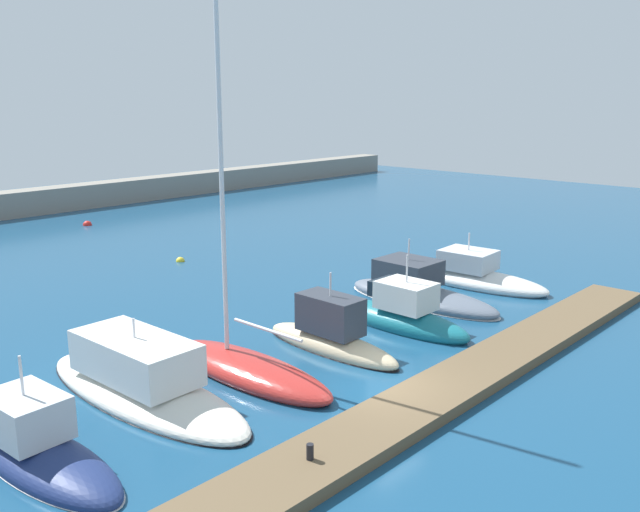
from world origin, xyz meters
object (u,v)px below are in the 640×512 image
Objects in this scene: motorboat_teal_sixth at (401,315)px; motorboat_white_eighth at (474,276)px; sailboat_red_fourth at (248,366)px; motorboat_navy_second at (40,451)px; motorboat_ivory_third at (140,382)px; motorboat_sand_fifth at (330,336)px; mooring_buoy_yellow at (180,261)px; motorboat_slate_seventh at (419,292)px; mooring_buoy_red at (87,225)px; dock_bollard at (310,452)px.

motorboat_teal_sixth is 0.84× the size of motorboat_white_eighth.
motorboat_navy_second is at bearing 92.03° from sailboat_red_fourth.
motorboat_navy_second is at bearing 88.10° from motorboat_white_eighth.
sailboat_red_fourth is at bearing -113.29° from motorboat_ivory_third.
motorboat_navy_second is 1.03× the size of motorboat_sand_fifth.
motorboat_slate_seventh is at bearing -79.12° from mooring_buoy_yellow.
motorboat_teal_sixth is at bearing -95.31° from mooring_buoy_red.
motorboat_sand_fifth is 12.35m from motorboat_white_eighth.
sailboat_red_fourth is at bearing 84.52° from motorboat_sand_fifth.
motorboat_slate_seventh is 4.55m from motorboat_white_eighth.
motorboat_ivory_third is at bearing -71.46° from motorboat_navy_second.
motorboat_teal_sixth is (11.60, -2.30, 0.03)m from motorboat_ivory_third.
mooring_buoy_red is (18.88, 31.22, -0.37)m from motorboat_navy_second.
motorboat_ivory_third is at bearing -130.16° from mooring_buoy_yellow.
motorboat_ivory_third is 19.14m from mooring_buoy_yellow.
motorboat_navy_second is 15.94m from motorboat_teal_sixth.
motorboat_teal_sixth is (15.93, -0.58, 0.15)m from motorboat_navy_second.
motorboat_teal_sixth reaches higher than mooring_buoy_red.
motorboat_sand_fifth reaches higher than motorboat_slate_seventh.
motorboat_navy_second is 0.84× the size of motorboat_white_eighth.
motorboat_sand_fifth is at bearing -93.74° from motorboat_navy_second.
motorboat_ivory_third reaches higher than dock_bollard.
motorboat_teal_sixth is 31.94m from mooring_buoy_red.
sailboat_red_fourth is 3.99m from motorboat_sand_fifth.
motorboat_white_eighth is (8.20, 1.23, -0.08)m from motorboat_teal_sixth.
motorboat_teal_sixth reaches higher than mooring_buoy_yellow.
motorboat_navy_second is 0.45× the size of sailboat_red_fourth.
motorboat_navy_second is 11.81m from motorboat_sand_fifth.
motorboat_white_eighth is at bearing -80.97° from motorboat_teal_sixth.
dock_bollard reaches higher than mooring_buoy_red.
motorboat_ivory_third is at bearing 83.47° from motorboat_white_eighth.
mooring_buoy_red is at bearing 81.52° from mooring_buoy_yellow.
motorboat_sand_fifth is 32.14m from mooring_buoy_red.
sailboat_red_fourth reaches higher than motorboat_slate_seventh.
sailboat_red_fourth reaches higher than dock_bollard.
motorboat_white_eighth is 20.51m from dock_bollard.
motorboat_navy_second is 0.81× the size of motorboat_slate_seventh.
motorboat_navy_second is 36.49m from mooring_buoy_red.
motorboat_white_eighth reaches higher than mooring_buoy_red.
motorboat_slate_seventh is at bearing 81.34° from motorboat_white_eighth.
motorboat_navy_second is 4.65m from motorboat_ivory_third.
motorboat_ivory_third is at bearing 76.87° from motorboat_sand_fifth.
mooring_buoy_yellow is at bearing -29.00° from sailboat_red_fourth.
mooring_buoy_yellow is at bearing -15.73° from motorboat_sand_fifth.
motorboat_teal_sixth is 10.05× the size of mooring_buoy_red.
motorboat_white_eighth is (24.13, 0.65, 0.07)m from motorboat_navy_second.
motorboat_white_eighth is at bearing -94.51° from motorboat_ivory_third.
motorboat_navy_second is 23.34m from mooring_buoy_yellow.
motorboat_slate_seventh reaches higher than mooring_buoy_yellow.
motorboat_navy_second is 19.63m from motorboat_slate_seventh.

